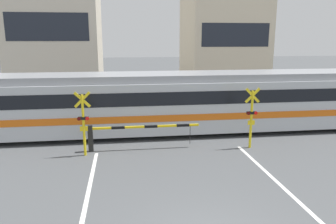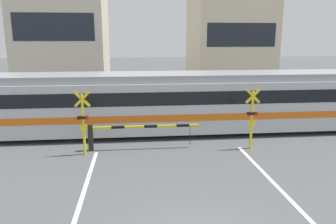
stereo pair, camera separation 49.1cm
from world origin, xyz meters
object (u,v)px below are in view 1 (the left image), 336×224
object	(u,v)px
crossing_barrier_near	(122,132)
pedestrian	(129,99)
commuter_train	(191,100)
crossing_barrier_far	(189,104)
crossing_signal_right	(251,115)
crossing_signal_left	(83,121)

from	to	relation	value
crossing_barrier_near	pedestrian	size ratio (longest dim) A/B	3.14
commuter_train	crossing_barrier_far	xyz separation A→B (m)	(0.53, 3.02, -0.84)
crossing_signal_right	crossing_barrier_far	bearing A→B (deg)	104.55
commuter_train	crossing_signal_left	xyz separation A→B (m)	(-5.18, -3.04, -0.16)
crossing_signal_left	crossing_signal_right	world-z (taller)	same
commuter_train	crossing_signal_left	distance (m)	6.00
crossing_barrier_far	crossing_signal_left	size ratio (longest dim) A/B	1.79
commuter_train	crossing_barrier_near	world-z (taller)	commuter_train
crossing_signal_left	crossing_barrier_near	bearing A→B (deg)	16.71
crossing_barrier_near	crossing_signal_left	size ratio (longest dim) A/B	1.79
commuter_train	crossing_barrier_far	size ratio (longest dim) A/B	4.49
commuter_train	crossing_barrier_near	bearing A→B (deg)	-144.52
crossing_barrier_near	pedestrian	bearing A→B (deg)	86.24
pedestrian	crossing_signal_right	bearing A→B (deg)	-57.74
crossing_signal_left	crossing_signal_right	distance (m)	7.27
crossing_signal_right	pedestrian	size ratio (longest dim) A/B	1.75
crossing_signal_left	pedestrian	bearing A→B (deg)	75.79
crossing_barrier_far	crossing_signal_right	distance (m)	6.30
commuter_train	crossing_signal_left	bearing A→B (deg)	-149.57
crossing_barrier_far	crossing_signal_left	xyz separation A→B (m)	(-5.70, -6.06, 0.67)
crossing_signal_left	crossing_barrier_far	bearing A→B (deg)	46.75
crossing_barrier_far	crossing_barrier_near	bearing A→B (deg)	-126.46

